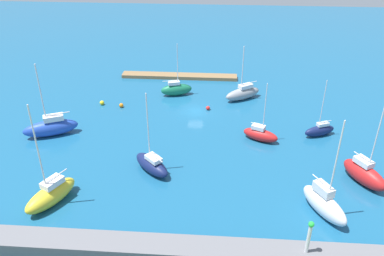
{
  "coord_description": "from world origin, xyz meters",
  "views": [
    {
      "loc": [
        -3.7,
        59.08,
        30.42
      ],
      "look_at": [
        0.0,
        8.35,
        1.5
      ],
      "focal_mm": 37.25,
      "sensor_mm": 36.0,
      "label": 1
    }
  ],
  "objects_px": {
    "sailboat_yellow_along_channel": "(51,194)",
    "mooring_buoy_red": "(208,108)",
    "pier_dock": "(179,76)",
    "mooring_buoy_yellow": "(102,103)",
    "sailboat_navy_east_end": "(320,130)",
    "sailboat_gray_by_breakwater": "(243,93)",
    "sailboat_green_center_basin": "(176,89)",
    "sailboat_red_inner_mooring": "(260,134)",
    "mooring_buoy_orange": "(121,105)",
    "sailboat_red_near_pier": "(364,173)",
    "sailboat_white_off_beacon": "(324,203)",
    "harbor_beacon": "(309,235)",
    "sailboat_blue_mid_basin": "(51,127)",
    "sailboat_navy_lone_south": "(152,164)"
  },
  "relations": [
    {
      "from": "sailboat_yellow_along_channel",
      "to": "mooring_buoy_red",
      "type": "bearing_deg",
      "value": 173.11
    },
    {
      "from": "pier_dock",
      "to": "mooring_buoy_yellow",
      "type": "relative_size",
      "value": 30.05
    },
    {
      "from": "sailboat_navy_east_end",
      "to": "sailboat_gray_by_breakwater",
      "type": "bearing_deg",
      "value": -69.78
    },
    {
      "from": "sailboat_green_center_basin",
      "to": "sailboat_navy_east_end",
      "type": "bearing_deg",
      "value": -45.68
    },
    {
      "from": "sailboat_yellow_along_channel",
      "to": "mooring_buoy_yellow",
      "type": "bearing_deg",
      "value": -150.03
    },
    {
      "from": "sailboat_red_inner_mooring",
      "to": "sailboat_navy_east_end",
      "type": "distance_m",
      "value": 9.13
    },
    {
      "from": "sailboat_green_center_basin",
      "to": "pier_dock",
      "type": "bearing_deg",
      "value": 75.45
    },
    {
      "from": "sailboat_navy_east_end",
      "to": "mooring_buoy_orange",
      "type": "height_order",
      "value": "sailboat_navy_east_end"
    },
    {
      "from": "sailboat_green_center_basin",
      "to": "sailboat_red_near_pier",
      "type": "xyz_separation_m",
      "value": [
        -25.86,
        24.04,
        0.21
      ]
    },
    {
      "from": "sailboat_white_off_beacon",
      "to": "mooring_buoy_orange",
      "type": "relative_size",
      "value": 16.7
    },
    {
      "from": "sailboat_red_inner_mooring",
      "to": "mooring_buoy_red",
      "type": "relative_size",
      "value": 13.15
    },
    {
      "from": "harbor_beacon",
      "to": "sailboat_gray_by_breakwater",
      "type": "height_order",
      "value": "sailboat_gray_by_breakwater"
    },
    {
      "from": "harbor_beacon",
      "to": "mooring_buoy_yellow",
      "type": "bearing_deg",
      "value": -48.49
    },
    {
      "from": "sailboat_blue_mid_basin",
      "to": "mooring_buoy_yellow",
      "type": "bearing_deg",
      "value": -138.12
    },
    {
      "from": "sailboat_yellow_along_channel",
      "to": "sailboat_red_near_pier",
      "type": "xyz_separation_m",
      "value": [
        -37.04,
        -6.55,
        0.1
      ]
    },
    {
      "from": "pier_dock",
      "to": "mooring_buoy_orange",
      "type": "xyz_separation_m",
      "value": [
        8.54,
        13.81,
        0.03
      ]
    },
    {
      "from": "sailboat_navy_east_end",
      "to": "sailboat_red_near_pier",
      "type": "xyz_separation_m",
      "value": [
        -3.04,
        11.29,
        0.45
      ]
    },
    {
      "from": "sailboat_gray_by_breakwater",
      "to": "sailboat_blue_mid_basin",
      "type": "relative_size",
      "value": 0.86
    },
    {
      "from": "sailboat_red_near_pier",
      "to": "mooring_buoy_red",
      "type": "relative_size",
      "value": 18.48
    },
    {
      "from": "sailboat_navy_east_end",
      "to": "mooring_buoy_red",
      "type": "xyz_separation_m",
      "value": [
        16.89,
        -7.27,
        -0.58
      ]
    },
    {
      "from": "harbor_beacon",
      "to": "sailboat_red_inner_mooring",
      "type": "distance_m",
      "value": 22.99
    },
    {
      "from": "sailboat_navy_east_end",
      "to": "sailboat_white_off_beacon",
      "type": "relative_size",
      "value": 0.74
    },
    {
      "from": "harbor_beacon",
      "to": "sailboat_red_near_pier",
      "type": "distance_m",
      "value": 16.51
    },
    {
      "from": "sailboat_red_inner_mooring",
      "to": "sailboat_gray_by_breakwater",
      "type": "distance_m",
      "value": 14.06
    },
    {
      "from": "sailboat_green_center_basin",
      "to": "mooring_buoy_red",
      "type": "xyz_separation_m",
      "value": [
        -5.92,
        5.49,
        -0.82
      ]
    },
    {
      "from": "sailboat_red_near_pier",
      "to": "mooring_buoy_red",
      "type": "bearing_deg",
      "value": -163.56
    },
    {
      "from": "sailboat_gray_by_breakwater",
      "to": "sailboat_yellow_along_channel",
      "type": "height_order",
      "value": "sailboat_yellow_along_channel"
    },
    {
      "from": "sailboat_gray_by_breakwater",
      "to": "sailboat_white_off_beacon",
      "type": "bearing_deg",
      "value": 72.32
    },
    {
      "from": "sailboat_navy_east_end",
      "to": "sailboat_red_near_pier",
      "type": "relative_size",
      "value": 0.7
    },
    {
      "from": "sailboat_red_inner_mooring",
      "to": "sailboat_blue_mid_basin",
      "type": "distance_m",
      "value": 30.98
    },
    {
      "from": "sailboat_navy_east_end",
      "to": "sailboat_navy_lone_south",
      "type": "height_order",
      "value": "sailboat_navy_lone_south"
    },
    {
      "from": "sailboat_white_off_beacon",
      "to": "sailboat_yellow_along_channel",
      "type": "relative_size",
      "value": 0.94
    },
    {
      "from": "mooring_buoy_orange",
      "to": "sailboat_yellow_along_channel",
      "type": "bearing_deg",
      "value": 84.59
    },
    {
      "from": "mooring_buoy_yellow",
      "to": "sailboat_navy_east_end",
      "type": "bearing_deg",
      "value": 167.39
    },
    {
      "from": "sailboat_red_inner_mooring",
      "to": "sailboat_white_off_beacon",
      "type": "relative_size",
      "value": 0.75
    },
    {
      "from": "mooring_buoy_red",
      "to": "mooring_buoy_orange",
      "type": "bearing_deg",
      "value": 0.41
    },
    {
      "from": "mooring_buoy_yellow",
      "to": "mooring_buoy_red",
      "type": "distance_m",
      "value": 18.29
    },
    {
      "from": "sailboat_blue_mid_basin",
      "to": "sailboat_navy_lone_south",
      "type": "relative_size",
      "value": 1.03
    },
    {
      "from": "sailboat_green_center_basin",
      "to": "sailboat_red_near_pier",
      "type": "relative_size",
      "value": 0.75
    },
    {
      "from": "sailboat_red_inner_mooring",
      "to": "sailboat_red_near_pier",
      "type": "bearing_deg",
      "value": -13.35
    },
    {
      "from": "sailboat_navy_east_end",
      "to": "sailboat_blue_mid_basin",
      "type": "height_order",
      "value": "sailboat_blue_mid_basin"
    },
    {
      "from": "sailboat_navy_east_end",
      "to": "sailboat_yellow_along_channel",
      "type": "height_order",
      "value": "sailboat_yellow_along_channel"
    },
    {
      "from": "sailboat_yellow_along_channel",
      "to": "mooring_buoy_yellow",
      "type": "relative_size",
      "value": 16.99
    },
    {
      "from": "sailboat_yellow_along_channel",
      "to": "sailboat_navy_lone_south",
      "type": "xyz_separation_m",
      "value": [
        -10.54,
        -7.05,
        -0.19
      ]
    },
    {
      "from": "sailboat_gray_by_breakwater",
      "to": "sailboat_green_center_basin",
      "type": "height_order",
      "value": "sailboat_gray_by_breakwater"
    },
    {
      "from": "sailboat_yellow_along_channel",
      "to": "sailboat_navy_lone_south",
      "type": "height_order",
      "value": "sailboat_yellow_along_channel"
    },
    {
      "from": "sailboat_red_inner_mooring",
      "to": "sailboat_gray_by_breakwater",
      "type": "height_order",
      "value": "sailboat_gray_by_breakwater"
    },
    {
      "from": "harbor_beacon",
      "to": "sailboat_red_near_pier",
      "type": "bearing_deg",
      "value": -125.09
    },
    {
      "from": "mooring_buoy_orange",
      "to": "harbor_beacon",
      "type": "bearing_deg",
      "value": 128.44
    },
    {
      "from": "sailboat_navy_east_end",
      "to": "mooring_buoy_orange",
      "type": "relative_size",
      "value": 12.34
    }
  ]
}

